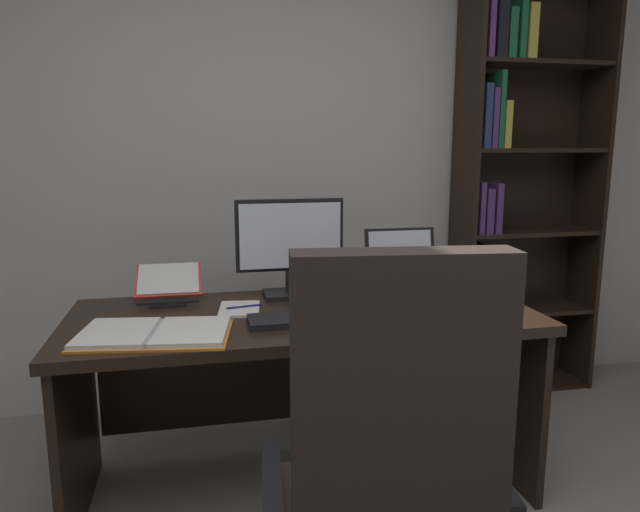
% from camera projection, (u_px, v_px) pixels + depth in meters
% --- Properties ---
extents(wall_back, '(5.36, 0.12, 2.87)m').
position_uv_depth(wall_back, '(283.00, 129.00, 3.01)').
color(wall_back, beige).
rests_on(wall_back, ground).
extents(desk, '(1.74, 0.73, 0.73)m').
position_uv_depth(desk, '(300.00, 353.00, 2.31)').
color(desk, black).
rests_on(desk, ground).
extents(bookshelf, '(0.78, 0.29, 2.21)m').
position_uv_depth(bookshelf, '(512.00, 196.00, 3.12)').
color(bookshelf, black).
rests_on(bookshelf, ground).
extents(office_chair, '(0.65, 0.60, 1.14)m').
position_uv_depth(office_chair, '(388.00, 507.00, 1.41)').
color(office_chair, black).
rests_on(office_chair, ground).
extents(monitor, '(0.45, 0.16, 0.41)m').
position_uv_depth(monitor, '(290.00, 249.00, 2.39)').
color(monitor, black).
rests_on(monitor, desk).
extents(laptop, '(0.33, 0.30, 0.26)m').
position_uv_depth(laptop, '(408.00, 277.00, 2.53)').
color(laptop, black).
rests_on(laptop, desk).
extents(keyboard, '(0.42, 0.15, 0.02)m').
position_uv_depth(keyboard, '(308.00, 319.00, 2.06)').
color(keyboard, black).
rests_on(keyboard, desk).
extents(computer_mouse, '(0.06, 0.10, 0.04)m').
position_uv_depth(computer_mouse, '(388.00, 312.00, 2.12)').
color(computer_mouse, black).
rests_on(computer_mouse, desk).
extents(reading_stand_with_book, '(0.26, 0.24, 0.13)m').
position_uv_depth(reading_stand_with_book, '(169.00, 284.00, 2.35)').
color(reading_stand_with_book, black).
rests_on(reading_stand_with_book, desk).
extents(open_binder, '(0.53, 0.37, 0.02)m').
position_uv_depth(open_binder, '(154.00, 333.00, 1.90)').
color(open_binder, orange).
rests_on(open_binder, desk).
extents(notepad, '(0.18, 0.23, 0.01)m').
position_uv_depth(notepad, '(239.00, 309.00, 2.21)').
color(notepad, white).
rests_on(notepad, desk).
extents(pen, '(0.14, 0.03, 0.01)m').
position_uv_depth(pen, '(245.00, 306.00, 2.21)').
color(pen, navy).
rests_on(pen, notepad).
extents(coffee_mug, '(0.09, 0.09, 0.09)m').
position_uv_depth(coffee_mug, '(477.00, 288.00, 2.39)').
color(coffee_mug, maroon).
rests_on(coffee_mug, desk).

